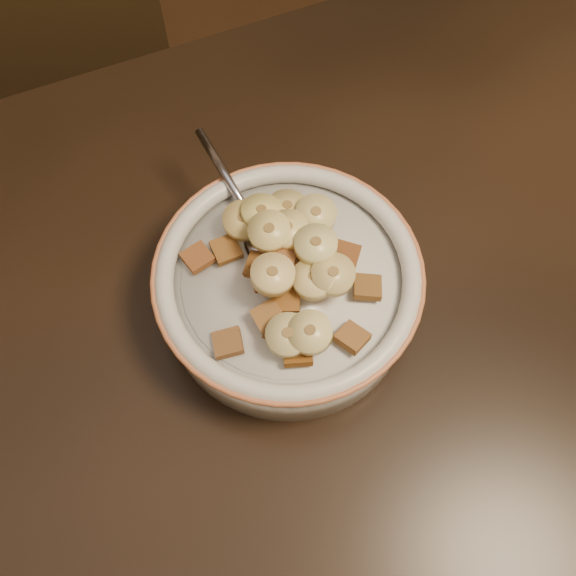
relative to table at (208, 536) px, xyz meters
name	(u,v)px	position (x,y,z in m)	size (l,w,h in m)	color
table	(208,536)	(0.00, 0.00, 0.00)	(1.40, 0.90, 0.04)	black
chair	(76,212)	(-0.05, 0.51, -0.27)	(0.41, 0.41, 0.93)	black
cereal_bowl	(288,292)	(0.12, 0.14, 0.04)	(0.19, 0.19, 0.05)	silver
milk	(288,278)	(0.12, 0.14, 0.07)	(0.16, 0.16, 0.00)	silver
spoon	(267,244)	(0.12, 0.17, 0.07)	(0.03, 0.05, 0.01)	#9597AC
cereal_square_0	(278,228)	(0.13, 0.17, 0.08)	(0.02, 0.02, 0.01)	brown
cereal_square_1	(265,222)	(0.12, 0.19, 0.07)	(0.02, 0.02, 0.01)	brown
cereal_square_2	(352,337)	(0.14, 0.07, 0.07)	(0.02, 0.02, 0.01)	brown
cereal_square_3	(286,298)	(0.11, 0.12, 0.08)	(0.02, 0.02, 0.01)	brown
cereal_square_4	(303,267)	(0.13, 0.13, 0.09)	(0.02, 0.02, 0.01)	brown
cereal_square_5	(304,279)	(0.13, 0.12, 0.09)	(0.02, 0.02, 0.01)	brown
cereal_square_6	(228,343)	(0.06, 0.11, 0.07)	(0.02, 0.02, 0.01)	brown
cereal_square_7	(368,287)	(0.17, 0.11, 0.08)	(0.02, 0.02, 0.01)	brown
cereal_square_8	(226,249)	(0.09, 0.18, 0.07)	(0.02, 0.02, 0.01)	brown
cereal_square_9	(266,277)	(0.10, 0.14, 0.08)	(0.02, 0.02, 0.01)	brown
cereal_square_10	(280,329)	(0.10, 0.10, 0.08)	(0.02, 0.02, 0.01)	brown
cereal_square_11	(197,258)	(0.06, 0.18, 0.07)	(0.02, 0.02, 0.01)	brown
cereal_square_12	(345,255)	(0.17, 0.14, 0.08)	(0.02, 0.02, 0.01)	brown
cereal_square_13	(272,210)	(0.13, 0.19, 0.08)	(0.02, 0.02, 0.01)	brown
cereal_square_14	(269,317)	(0.09, 0.11, 0.08)	(0.02, 0.02, 0.01)	brown
cereal_square_15	(318,251)	(0.15, 0.14, 0.08)	(0.02, 0.02, 0.01)	olive
cereal_square_16	(281,260)	(0.12, 0.14, 0.09)	(0.02, 0.02, 0.01)	brown
cereal_square_17	(297,353)	(0.10, 0.08, 0.07)	(0.02, 0.02, 0.01)	brown
cereal_square_18	(288,328)	(0.10, 0.10, 0.08)	(0.02, 0.02, 0.01)	brown
cereal_square_19	(260,266)	(0.10, 0.15, 0.09)	(0.02, 0.02, 0.01)	#623110
cereal_square_20	(267,216)	(0.12, 0.19, 0.08)	(0.02, 0.02, 0.01)	#91541B
banana_slice_0	(314,279)	(0.13, 0.12, 0.09)	(0.03, 0.03, 0.01)	#EFD489
banana_slice_1	(316,215)	(0.16, 0.17, 0.09)	(0.03, 0.03, 0.01)	#D6C87E
banana_slice_2	(333,275)	(0.14, 0.11, 0.10)	(0.03, 0.03, 0.01)	#DBCD82
banana_slice_3	(287,208)	(0.14, 0.19, 0.09)	(0.03, 0.03, 0.01)	#D2C272
banana_slice_4	(262,212)	(0.12, 0.19, 0.09)	(0.03, 0.03, 0.01)	#F2E374
banana_slice_5	(273,274)	(0.10, 0.13, 0.10)	(0.03, 0.03, 0.01)	#D7BF8A
banana_slice_6	(243,220)	(0.10, 0.19, 0.09)	(0.03, 0.03, 0.01)	#D6B568
banana_slice_7	(288,230)	(0.13, 0.16, 0.10)	(0.03, 0.03, 0.01)	#EECC83
banana_slice_8	(269,231)	(0.12, 0.16, 0.10)	(0.03, 0.03, 0.01)	#DABF73
banana_slice_9	(288,335)	(0.10, 0.09, 0.08)	(0.03, 0.03, 0.01)	beige
banana_slice_10	(310,333)	(0.11, 0.08, 0.09)	(0.03, 0.03, 0.01)	#DFC687
banana_slice_11	(316,245)	(0.14, 0.14, 0.10)	(0.03, 0.03, 0.01)	beige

